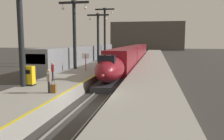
% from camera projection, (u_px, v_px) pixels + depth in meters
% --- Properties ---
extents(ground_plane, '(260.00, 260.00, 0.00)m').
position_uv_depth(ground_plane, '(87.00, 110.00, 15.85)').
color(ground_plane, '#33302D').
extents(platform_left, '(4.80, 110.00, 1.05)m').
position_uv_depth(platform_left, '(106.00, 65.00, 40.67)').
color(platform_left, gray).
rests_on(platform_left, ground).
extents(platform_right, '(4.80, 110.00, 1.05)m').
position_uv_depth(platform_right, '(153.00, 66.00, 39.19)').
color(platform_right, gray).
rests_on(platform_right, ground).
extents(platform_left_safety_stripe, '(0.20, 107.80, 0.01)m').
position_uv_depth(platform_left_safety_stripe, '(118.00, 62.00, 40.18)').
color(platform_left_safety_stripe, yellow).
rests_on(platform_left_safety_stripe, platform_left).
extents(rail_main_left, '(0.08, 110.00, 0.12)m').
position_uv_depth(rail_main_left, '(126.00, 66.00, 42.80)').
color(rail_main_left, slate).
rests_on(rail_main_left, ground).
extents(rail_main_right, '(0.08, 110.00, 0.12)m').
position_uv_depth(rail_main_right, '(134.00, 66.00, 42.53)').
color(rail_main_right, slate).
rests_on(rail_main_right, ground).
extents(rail_secondary_left, '(0.08, 110.00, 0.12)m').
position_uv_depth(rail_secondary_left, '(84.00, 65.00, 44.28)').
color(rail_secondary_left, slate).
rests_on(rail_secondary_left, ground).
extents(rail_secondary_right, '(0.08, 110.00, 0.12)m').
position_uv_depth(rail_secondary_right, '(92.00, 65.00, 44.01)').
color(rail_secondary_right, slate).
rests_on(rail_secondary_right, ground).
extents(highspeed_train_main, '(2.92, 56.76, 3.60)m').
position_uv_depth(highspeed_train_main, '(133.00, 54.00, 47.29)').
color(highspeed_train_main, maroon).
rests_on(highspeed_train_main, ground).
extents(regional_train_adjacent, '(2.85, 36.60, 3.80)m').
position_uv_depth(regional_train_adjacent, '(86.00, 55.00, 42.60)').
color(regional_train_adjacent, gray).
rests_on(regional_train_adjacent, ground).
extents(station_column_near, '(4.00, 0.68, 9.21)m').
position_uv_depth(station_column_near, '(20.00, 15.00, 18.00)').
color(station_column_near, black).
rests_on(station_column_near, platform_left).
extents(station_column_mid, '(4.00, 0.68, 8.74)m').
position_uv_depth(station_column_mid, '(74.00, 28.00, 30.07)').
color(station_column_mid, black).
rests_on(station_column_mid, platform_left).
extents(station_column_far, '(4.00, 0.68, 8.51)m').
position_uv_depth(station_column_far, '(98.00, 32.00, 42.41)').
color(station_column_far, black).
rests_on(station_column_far, platform_left).
extents(station_column_distant, '(4.00, 0.68, 10.26)m').
position_uv_depth(station_column_distant, '(105.00, 29.00, 47.88)').
color(station_column_distant, black).
rests_on(station_column_distant, platform_left).
extents(passenger_near_edge, '(0.41, 0.47, 1.69)m').
position_uv_depth(passenger_near_edge, '(49.00, 79.00, 16.27)').
color(passenger_near_edge, '#23232D').
rests_on(passenger_near_edge, platform_left).
extents(passenger_mid_platform, '(0.39, 0.50, 1.69)m').
position_uv_depth(passenger_mid_platform, '(53.00, 70.00, 21.26)').
color(passenger_mid_platform, '#23232D').
rests_on(passenger_mid_platform, platform_left).
extents(rolling_suitcase, '(0.40, 0.22, 0.98)m').
position_uv_depth(rolling_suitcase, '(53.00, 89.00, 16.31)').
color(rolling_suitcase, brown).
rests_on(rolling_suitcase, platform_left).
extents(ticket_machine_yellow, '(0.76, 0.62, 1.60)m').
position_uv_depth(ticket_machine_yellow, '(30.00, 77.00, 19.00)').
color(ticket_machine_yellow, yellow).
rests_on(ticket_machine_yellow, platform_left).
extents(departure_info_board, '(0.90, 0.10, 2.12)m').
position_uv_depth(departure_info_board, '(86.00, 58.00, 28.42)').
color(departure_info_board, maroon).
rests_on(departure_info_board, platform_left).
extents(terminus_back_wall, '(36.00, 2.00, 14.00)m').
position_uv_depth(terminus_back_wall, '(147.00, 36.00, 114.46)').
color(terminus_back_wall, '#4C4742').
rests_on(terminus_back_wall, ground).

